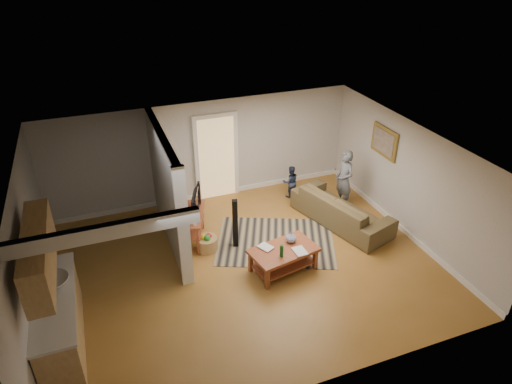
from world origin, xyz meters
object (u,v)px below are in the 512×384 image
at_px(tv_console, 193,216).
at_px(coffee_table, 284,253).
at_px(toy_basket, 207,243).
at_px(toddler, 290,196).
at_px(child, 341,206).
at_px(sofa, 340,222).
at_px(speaker_left, 235,224).
at_px(speaker_right, 185,217).

bearing_deg(tv_console, coffee_table, -27.67).
height_order(coffee_table, toy_basket, coffee_table).
xyz_separation_m(tv_console, toddler, (2.74, 1.06, -0.65)).
bearing_deg(toy_basket, coffee_table, -43.22).
bearing_deg(child, sofa, -38.27).
distance_m(tv_console, speaker_left, 0.91).
bearing_deg(coffee_table, child, 36.66).
relative_size(sofa, child, 1.67).
relative_size(speaker_left, child, 0.77).
xyz_separation_m(coffee_table, toy_basket, (-1.25, 1.17, -0.23)).
distance_m(toy_basket, child, 3.62).
bearing_deg(sofa, toddler, 4.75).
relative_size(speaker_right, toddler, 1.26).
bearing_deg(tv_console, toy_basket, -46.13).
distance_m(toy_basket, toddler, 2.95).
bearing_deg(speaker_right, toddler, 8.78).
xyz_separation_m(coffee_table, speaker_right, (-1.56, 1.77, 0.14)).
relative_size(sofa, coffee_table, 1.74).
xyz_separation_m(speaker_left, toy_basket, (-0.61, 0.09, -0.40)).
height_order(coffee_table, tv_console, tv_console).
xyz_separation_m(speaker_right, child, (3.88, -0.04, -0.53)).
xyz_separation_m(sofa, child, (0.40, 0.63, 0.00)).
bearing_deg(child, speaker_left, -83.52).
xyz_separation_m(tv_console, child, (3.74, 0.18, -0.65)).
distance_m(sofa, toddler, 1.62).
distance_m(coffee_table, speaker_left, 1.27).
height_order(sofa, coffee_table, coffee_table).
height_order(speaker_left, child, speaker_left).
relative_size(sofa, speaker_left, 2.17).
xyz_separation_m(speaker_right, toddler, (2.88, 0.84, -0.53)).
height_order(speaker_left, toddler, speaker_left).
relative_size(sofa, tv_console, 2.02).
bearing_deg(sofa, toy_basket, 71.71).
distance_m(speaker_left, child, 3.09).
distance_m(sofa, child, 0.75).
bearing_deg(speaker_right, tv_console, -65.04).
height_order(coffee_table, toddler, coffee_table).
bearing_deg(sofa, tv_console, 65.42).
distance_m(speaker_right, toddler, 3.05).
bearing_deg(toddler, toy_basket, 34.74).
bearing_deg(toddler, speaker_left, 43.37).
bearing_deg(toy_basket, toddler, 29.09).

